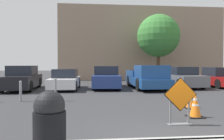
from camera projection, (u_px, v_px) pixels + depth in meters
The scene contains 16 objects.
ground_plane at pixel (120, 90), 14.51m from camera, with size 96.00×96.00×0.00m, color #333335.
road_closed_sign at pixel (180, 99), 6.03m from camera, with size 0.94×0.20×1.32m.
traffic_cone_nearest at pixel (195, 105), 6.94m from camera, with size 0.48×0.48×0.78m.
traffic_cone_second at pixel (191, 100), 8.40m from camera, with size 0.45×0.45×0.62m.
traffic_cone_third at pixel (187, 95), 9.82m from camera, with size 0.41×0.41×0.64m.
parked_car_nearest at pixel (22, 79), 14.49m from camera, with size 2.01×4.65×1.61m.
parked_car_second at pixel (65, 80), 14.77m from camera, with size 1.86×4.10×1.37m.
parked_car_third at pixel (106, 78), 15.61m from camera, with size 2.07×4.70×1.56m.
pickup_truck at pixel (147, 78), 15.07m from camera, with size 2.12×5.55×1.63m.
parked_car_fourth at pixel (183, 78), 15.99m from camera, with size 1.97×4.22×1.51m.
parked_car_fifth at pixel (219, 78), 16.25m from camera, with size 2.00×4.08×1.47m.
trash_bin at pixel (50, 121), 3.82m from camera, with size 0.57×0.57×1.09m.
bollard_nearest at pixel (55, 89), 10.03m from camera, with size 0.12×0.12×1.05m.
bollard_second at pixel (21, 91), 9.89m from camera, with size 0.12×0.12×0.94m.
building_facade_backdrop at pixel (139, 45), 25.96m from camera, with size 18.18×5.00×8.04m.
street_tree_behind_lot at pixel (158, 36), 20.88m from camera, with size 4.08×4.08×6.48m.
Camera 1 is at (-1.86, -4.36, 1.68)m, focal length 35.00 mm.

